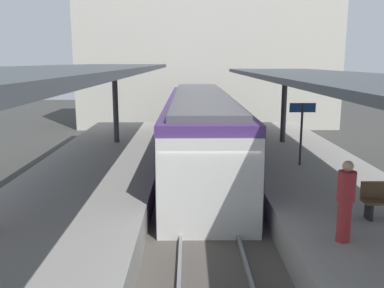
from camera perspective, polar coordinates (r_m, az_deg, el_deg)
name	(u,v)px	position (r m, az deg, el deg)	size (l,w,h in m)	color
ground_plane	(207,229)	(11.87, 2.11, -11.64)	(80.00, 80.00, 0.00)	#383835
platform_left	(71,213)	(12.12, -16.37, -9.07)	(4.40, 28.00, 1.00)	gray
platform_right	(343,212)	(12.45, 20.10, -8.77)	(4.40, 28.00, 1.00)	gray
track_ballast	(207,226)	(11.83, 2.11, -11.20)	(3.20, 28.00, 0.20)	#4C4742
rail_near_side	(182,220)	(11.75, -1.45, -10.45)	(0.08, 28.00, 0.14)	slate
rail_far_side	(233,220)	(11.82, 5.66, -10.38)	(0.08, 28.00, 0.14)	slate
commuter_train	(201,130)	(17.74, 1.18, 1.91)	(2.78, 15.52, 3.10)	#472D6B
canopy_left	(76,71)	(12.75, -15.63, 9.68)	(4.18, 21.00, 3.48)	#333335
canopy_right	(335,79)	(13.06, 19.03, 8.46)	(4.18, 21.00, 3.24)	#333335
platform_sign	(302,120)	(14.96, 14.90, 3.24)	(0.90, 0.08, 2.21)	#262628
passenger_mid_platform	(346,200)	(8.97, 20.38, -7.24)	(0.36, 0.36, 1.70)	maroon
station_building_backdrop	(207,49)	(30.96, 2.10, 12.92)	(18.00, 6.00, 11.00)	beige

